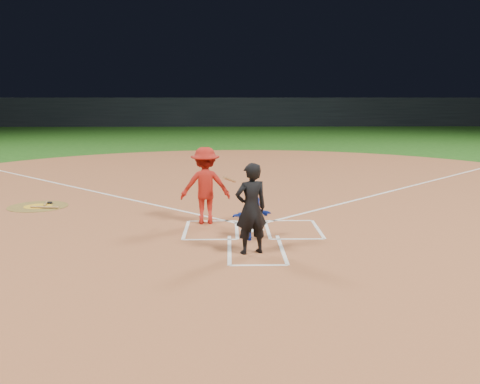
{
  "coord_description": "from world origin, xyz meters",
  "views": [
    {
      "loc": [
        -0.57,
        -12.48,
        3.13
      ],
      "look_at": [
        -0.3,
        -0.4,
        1.0
      ],
      "focal_mm": 40.0,
      "sensor_mm": 36.0,
      "label": 1
    }
  ],
  "objects_px": {
    "home_plate": "(252,229)",
    "batter_at_plate": "(205,186)",
    "on_deck_circle": "(38,206)",
    "umpire": "(251,209)",
    "catcher": "(253,217)"
  },
  "relations": [
    {
      "from": "home_plate",
      "to": "batter_at_plate",
      "type": "bearing_deg",
      "value": -31.48
    },
    {
      "from": "on_deck_circle",
      "to": "umpire",
      "type": "distance_m",
      "value": 7.79
    },
    {
      "from": "batter_at_plate",
      "to": "home_plate",
      "type": "bearing_deg",
      "value": -31.48
    },
    {
      "from": "home_plate",
      "to": "batter_at_plate",
      "type": "height_order",
      "value": "batter_at_plate"
    },
    {
      "from": "home_plate",
      "to": "catcher",
      "type": "bearing_deg",
      "value": 89.22
    },
    {
      "from": "catcher",
      "to": "batter_at_plate",
      "type": "height_order",
      "value": "batter_at_plate"
    },
    {
      "from": "on_deck_circle",
      "to": "batter_at_plate",
      "type": "relative_size",
      "value": 0.88
    },
    {
      "from": "on_deck_circle",
      "to": "catcher",
      "type": "relative_size",
      "value": 1.67
    },
    {
      "from": "home_plate",
      "to": "on_deck_circle",
      "type": "xyz_separation_m",
      "value": [
        -6.12,
        2.89,
        -0.0
      ]
    },
    {
      "from": "home_plate",
      "to": "umpire",
      "type": "bearing_deg",
      "value": 86.75
    },
    {
      "from": "on_deck_circle",
      "to": "catcher",
      "type": "height_order",
      "value": "catcher"
    },
    {
      "from": "batter_at_plate",
      "to": "on_deck_circle",
      "type": "bearing_deg",
      "value": 156.25
    },
    {
      "from": "home_plate",
      "to": "batter_at_plate",
      "type": "distance_m",
      "value": 1.64
    },
    {
      "from": "on_deck_circle",
      "to": "catcher",
      "type": "xyz_separation_m",
      "value": [
        6.11,
        -3.79,
        0.5
      ]
    },
    {
      "from": "umpire",
      "to": "batter_at_plate",
      "type": "bearing_deg",
      "value": -90.01
    }
  ]
}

